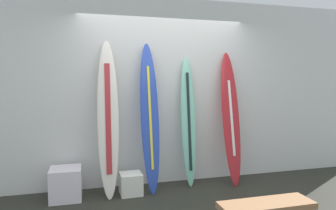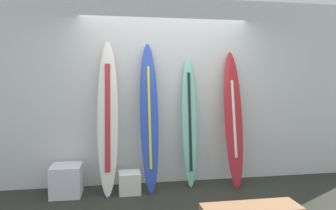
{
  "view_description": "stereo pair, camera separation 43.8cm",
  "coord_description": "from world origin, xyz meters",
  "px_view_note": "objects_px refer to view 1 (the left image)",
  "views": [
    {
      "loc": [
        -1.14,
        -3.27,
        1.57
      ],
      "look_at": [
        -0.0,
        0.95,
        1.22
      ],
      "focal_mm": 32.6,
      "sensor_mm": 36.0,
      "label": 1
    },
    {
      "loc": [
        -0.71,
        -3.36,
        1.57
      ],
      "look_at": [
        -0.0,
        0.95,
        1.22
      ],
      "focal_mm": 32.6,
      "sensor_mm": 36.0,
      "label": 2
    }
  ],
  "objects_px": {
    "surfboard_ivory": "(108,118)",
    "display_block_left": "(131,184)",
    "surfboard_seafoam": "(188,122)",
    "surfboard_crimson": "(231,119)",
    "bench": "(266,209)",
    "surfboard_cobalt": "(150,118)",
    "display_block_center": "(66,184)"
  },
  "relations": [
    {
      "from": "surfboard_seafoam",
      "to": "display_block_left",
      "type": "height_order",
      "value": "surfboard_seafoam"
    },
    {
      "from": "surfboard_ivory",
      "to": "surfboard_crimson",
      "type": "bearing_deg",
      "value": 0.34
    },
    {
      "from": "surfboard_ivory",
      "to": "display_block_center",
      "type": "bearing_deg",
      "value": -175.99
    },
    {
      "from": "surfboard_cobalt",
      "to": "display_block_center",
      "type": "relative_size",
      "value": 5.04
    },
    {
      "from": "surfboard_cobalt",
      "to": "surfboard_crimson",
      "type": "height_order",
      "value": "surfboard_cobalt"
    },
    {
      "from": "surfboard_ivory",
      "to": "bench",
      "type": "distance_m",
      "value": 2.31
    },
    {
      "from": "display_block_left",
      "to": "surfboard_ivory",
      "type": "bearing_deg",
      "value": 163.35
    },
    {
      "from": "display_block_center",
      "to": "bench",
      "type": "xyz_separation_m",
      "value": [
        1.89,
        -1.72,
        0.16
      ]
    },
    {
      "from": "surfboard_seafoam",
      "to": "bench",
      "type": "xyz_separation_m",
      "value": [
        0.14,
        -1.86,
        -0.58
      ]
    },
    {
      "from": "surfboard_seafoam",
      "to": "surfboard_ivory",
      "type": "bearing_deg",
      "value": -175.28
    },
    {
      "from": "surfboard_cobalt",
      "to": "surfboard_seafoam",
      "type": "xyz_separation_m",
      "value": [
        0.61,
        0.09,
        -0.09
      ]
    },
    {
      "from": "surfboard_ivory",
      "to": "display_block_left",
      "type": "relative_size",
      "value": 7.01
    },
    {
      "from": "display_block_center",
      "to": "bench",
      "type": "distance_m",
      "value": 2.56
    },
    {
      "from": "surfboard_cobalt",
      "to": "bench",
      "type": "relative_size",
      "value": 2.34
    },
    {
      "from": "surfboard_seafoam",
      "to": "surfboard_crimson",
      "type": "bearing_deg",
      "value": -7.61
    },
    {
      "from": "surfboard_ivory",
      "to": "surfboard_cobalt",
      "type": "distance_m",
      "value": 0.58
    },
    {
      "from": "surfboard_cobalt",
      "to": "display_block_left",
      "type": "height_order",
      "value": "surfboard_cobalt"
    },
    {
      "from": "surfboard_cobalt",
      "to": "bench",
      "type": "height_order",
      "value": "surfboard_cobalt"
    },
    {
      "from": "surfboard_cobalt",
      "to": "surfboard_seafoam",
      "type": "relative_size",
      "value": 1.1
    },
    {
      "from": "surfboard_ivory",
      "to": "surfboard_cobalt",
      "type": "relative_size",
      "value": 1.01
    },
    {
      "from": "surfboard_ivory",
      "to": "surfboard_crimson",
      "type": "height_order",
      "value": "surfboard_ivory"
    },
    {
      "from": "surfboard_ivory",
      "to": "display_block_center",
      "type": "distance_m",
      "value": 1.03
    },
    {
      "from": "surfboard_cobalt",
      "to": "bench",
      "type": "bearing_deg",
      "value": -67.08
    },
    {
      "from": "surfboard_cobalt",
      "to": "bench",
      "type": "distance_m",
      "value": 2.03
    },
    {
      "from": "surfboard_ivory",
      "to": "surfboard_seafoam",
      "type": "relative_size",
      "value": 1.11
    },
    {
      "from": "surfboard_cobalt",
      "to": "surfboard_seafoam",
      "type": "bearing_deg",
      "value": 8.82
    },
    {
      "from": "display_block_left",
      "to": "surfboard_seafoam",
      "type": "bearing_deg",
      "value": 11.65
    },
    {
      "from": "display_block_center",
      "to": "bench",
      "type": "height_order",
      "value": "bench"
    },
    {
      "from": "surfboard_crimson",
      "to": "display_block_left",
      "type": "distance_m",
      "value": 1.77
    },
    {
      "from": "surfboard_seafoam",
      "to": "surfboard_crimson",
      "type": "distance_m",
      "value": 0.66
    },
    {
      "from": "display_block_left",
      "to": "bench",
      "type": "xyz_separation_m",
      "value": [
        1.04,
        -1.67,
        0.23
      ]
    },
    {
      "from": "surfboard_cobalt",
      "to": "display_block_center",
      "type": "distance_m",
      "value": 1.42
    }
  ]
}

